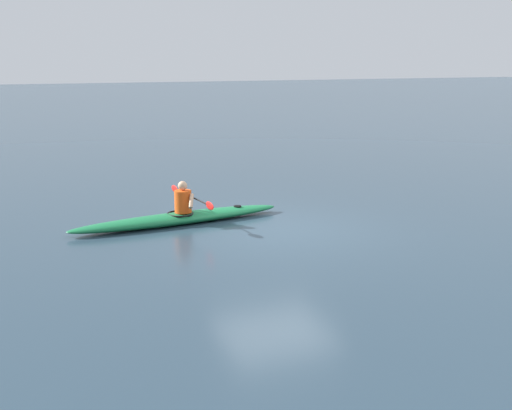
# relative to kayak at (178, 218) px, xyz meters

# --- Properties ---
(ground_plane) EXTENTS (160.00, 160.00, 0.00)m
(ground_plane) POSITION_rel_kayak_xyz_m (-1.83, 1.28, -0.13)
(ground_plane) COLOR #283D4C
(kayak) EXTENTS (5.05, 1.24, 0.25)m
(kayak) POSITION_rel_kayak_xyz_m (0.00, 0.00, 0.00)
(kayak) COLOR #19723F
(kayak) RESTS_ON ground
(kayaker) EXTENTS (0.55, 2.41, 0.72)m
(kayaker) POSITION_rel_kayak_xyz_m (-0.14, -0.02, 0.42)
(kayaker) COLOR #E04C14
(kayaker) RESTS_ON kayak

